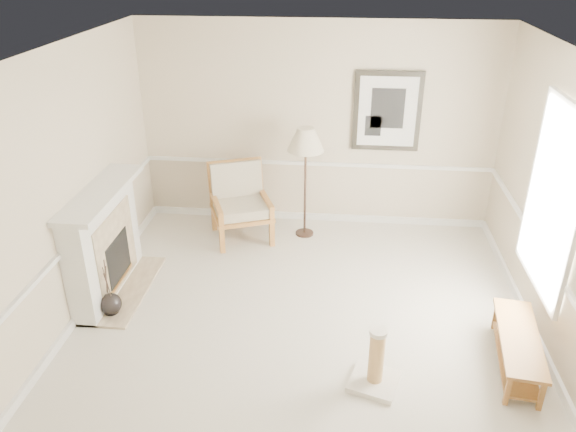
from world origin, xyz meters
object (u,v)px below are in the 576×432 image
Objects in this scene: floor_vase at (111,304)px; scratching_post at (375,367)px; floor_lamp at (306,143)px; armchair at (239,198)px; bench at (518,346)px.

floor_vase reaches higher than scratching_post.
scratching_post is (0.88, -2.96, -1.18)m from floor_lamp.
floor_vase is at bearing -139.96° from armchair.
floor_lamp is (0.91, 0.08, 0.82)m from armchair.
bench is (3.19, -2.47, -0.32)m from armchair.
armchair is at bearing 142.17° from bench.
floor_lamp is 1.22× the size of bench.
floor_lamp is at bearing 46.58° from floor_vase.
floor_vase is 0.46× the size of floor_lamp.
bench is at bearing -48.32° from floor_lamp.
armchair is 0.82× the size of bench.
armchair is at bearing 61.61° from floor_vase.
floor_lamp reaches higher than floor_vase.
floor_lamp is 3.61m from bench.
scratching_post is at bearing -163.84° from bench.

